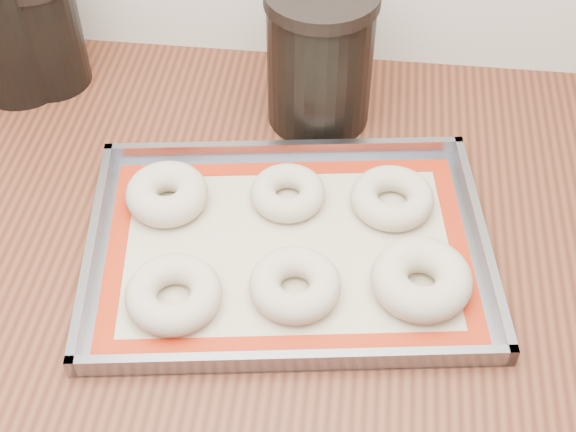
# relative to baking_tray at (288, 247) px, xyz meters

# --- Properties ---
(cabinet) EXTENTS (3.00, 0.65, 0.86)m
(cabinet) POSITION_rel_baking_tray_xyz_m (-0.17, 0.06, -0.48)
(cabinet) COLOR #5E685C
(cabinet) RESTS_ON floor
(countertop) EXTENTS (3.06, 0.68, 0.04)m
(countertop) POSITION_rel_baking_tray_xyz_m (-0.17, 0.06, -0.03)
(countertop) COLOR brown
(countertop) RESTS_ON cabinet
(baking_tray) EXTENTS (0.50, 0.39, 0.03)m
(baking_tray) POSITION_rel_baking_tray_xyz_m (0.00, 0.00, 0.00)
(baking_tray) COLOR gray
(baking_tray) RESTS_ON countertop
(baking_mat) EXTENTS (0.46, 0.35, 0.00)m
(baking_mat) POSITION_rel_baking_tray_xyz_m (0.00, 0.00, -0.00)
(baking_mat) COLOR #C6B793
(baking_mat) RESTS_ON baking_tray
(bagel_front_left) EXTENTS (0.13, 0.13, 0.03)m
(bagel_front_left) POSITION_rel_baking_tray_xyz_m (-0.11, -0.09, 0.01)
(bagel_front_left) COLOR #C1AE96
(bagel_front_left) RESTS_ON baking_mat
(bagel_front_mid) EXTENTS (0.10, 0.10, 0.03)m
(bagel_front_mid) POSITION_rel_baking_tray_xyz_m (0.02, -0.07, 0.02)
(bagel_front_mid) COLOR #C1AE96
(bagel_front_mid) RESTS_ON baking_mat
(bagel_front_right) EXTENTS (0.14, 0.14, 0.04)m
(bagel_front_right) POSITION_rel_baking_tray_xyz_m (0.15, -0.04, 0.02)
(bagel_front_right) COLOR #C1AE96
(bagel_front_right) RESTS_ON baking_mat
(bagel_back_left) EXTENTS (0.11, 0.11, 0.04)m
(bagel_back_left) POSITION_rel_baking_tray_xyz_m (-0.15, 0.05, 0.02)
(bagel_back_left) COLOR #C1AE96
(bagel_back_left) RESTS_ON baking_mat
(bagel_back_mid) EXTENTS (0.09, 0.09, 0.03)m
(bagel_back_mid) POSITION_rel_baking_tray_xyz_m (-0.01, 0.08, 0.01)
(bagel_back_mid) COLOR #C1AE96
(bagel_back_mid) RESTS_ON baking_mat
(bagel_back_right) EXTENTS (0.13, 0.13, 0.03)m
(bagel_back_right) POSITION_rel_baking_tray_xyz_m (0.12, 0.08, 0.01)
(bagel_back_right) COLOR #C1AE96
(bagel_back_right) RESTS_ON baking_mat
(canister_left) EXTENTS (0.13, 0.13, 0.20)m
(canister_left) POSITION_rel_baking_tray_xyz_m (-0.41, 0.27, 0.10)
(canister_left) COLOR black
(canister_left) RESTS_ON countertop
(canister_mid) EXTENTS (0.11, 0.11, 0.17)m
(canister_mid) POSITION_rel_baking_tray_xyz_m (-0.37, 0.29, 0.08)
(canister_mid) COLOR black
(canister_mid) RESTS_ON countertop
(canister_right) EXTENTS (0.14, 0.14, 0.19)m
(canister_right) POSITION_rel_baking_tray_xyz_m (0.01, 0.25, 0.09)
(canister_right) COLOR black
(canister_right) RESTS_ON countertop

